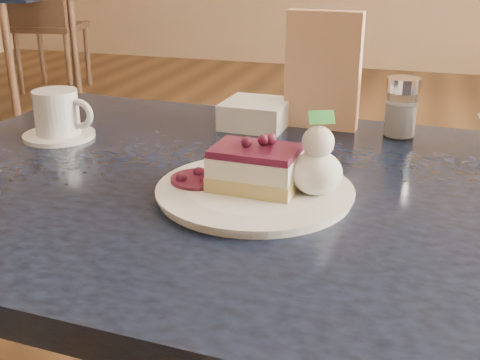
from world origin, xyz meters
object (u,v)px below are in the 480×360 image
(cheesecake_slice, at_px, (255,168))
(coffee_set, at_px, (58,117))
(main_table, at_px, (265,231))
(dessert_plate, at_px, (255,192))

(cheesecake_slice, bearing_deg, coffee_set, 162.14)
(main_table, bearing_deg, cheesecake_slice, -90.00)
(main_table, distance_m, cheesecake_slice, 0.13)
(main_table, relative_size, coffee_set, 8.90)
(cheesecake_slice, height_order, coffee_set, coffee_set)
(main_table, xyz_separation_m, cheesecake_slice, (-0.00, -0.05, 0.12))
(cheesecake_slice, bearing_deg, dessert_plate, -87.20)
(dessert_plate, bearing_deg, main_table, 87.20)
(main_table, height_order, cheesecake_slice, cheesecake_slice)
(main_table, height_order, dessert_plate, dessert_plate)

